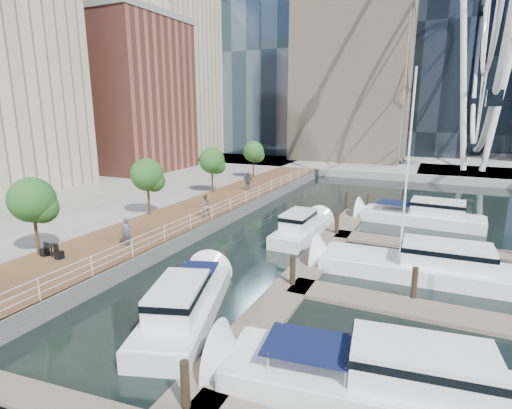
{
  "coord_description": "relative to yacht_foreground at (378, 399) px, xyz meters",
  "views": [
    {
      "loc": [
        9.48,
        -10.86,
        9.3
      ],
      "look_at": [
        -1.56,
        13.26,
        3.0
      ],
      "focal_mm": 28.0,
      "sensor_mm": 36.0,
      "label": 1
    }
  ],
  "objects": [
    {
      "name": "yacht_foreground",
      "position": [
        0.0,
        0.0,
        0.0
      ],
      "size": [
        11.63,
        4.43,
        2.15
      ],
      "primitive_type": null,
      "rotation": [
        0.0,
        0.0,
        1.7
      ],
      "color": "white",
      "rests_on": "ground"
    },
    {
      "name": "pedestrian_far",
      "position": [
        -16.99,
        25.41,
        1.98
      ],
      "size": [
        1.16,
        0.51,
        1.95
      ],
      "primitive_type": "imported",
      "rotation": [
        0.0,
        0.0,
        3.17
      ],
      "color": "#343741",
      "rests_on": "boardwalk"
    },
    {
      "name": "moored_yachts",
      "position": [
        0.15,
        10.52,
        0.0
      ],
      "size": [
        23.58,
        34.42,
        11.5
      ],
      "color": "white",
      "rests_on": "ground"
    },
    {
      "name": "floating_docks",
      "position": [
        -0.45,
        8.85,
        0.49
      ],
      "size": [
        16.0,
        34.0,
        2.6
      ],
      "color": "#6D6051",
      "rests_on": "ground"
    },
    {
      "name": "seawall",
      "position": [
        -14.42,
        13.87,
        0.5
      ],
      "size": [
        0.25,
        60.0,
        1.0
      ],
      "primitive_type": "cube",
      "color": "#595954",
      "rests_on": "ground"
    },
    {
      "name": "pier",
      "position": [
        5.58,
        50.87,
        0.5
      ],
      "size": [
        14.0,
        12.0,
        1.0
      ],
      "primitive_type": "cube",
      "color": "gray",
      "rests_on": "ground"
    },
    {
      "name": "pedestrian_mid",
      "position": [
        -15.35,
        14.16,
        1.94
      ],
      "size": [
        1.14,
        1.15,
        1.87
      ],
      "primitive_type": "imported",
      "rotation": [
        0.0,
        0.0,
        -2.31
      ],
      "color": "#82705A",
      "rests_on": "boardwalk"
    },
    {
      "name": "ground",
      "position": [
        -8.42,
        -1.13,
        0.0
      ],
      "size": [
        520.0,
        520.0,
        0.0
      ],
      "primitive_type": "plane",
      "color": "black",
      "rests_on": "ground"
    },
    {
      "name": "railing",
      "position": [
        -14.52,
        13.87,
        1.52
      ],
      "size": [
        0.1,
        60.0,
        1.05
      ],
      "primitive_type": null,
      "color": "white",
      "rests_on": "boardwalk"
    },
    {
      "name": "boardwalk",
      "position": [
        -17.42,
        13.87,
        0.5
      ],
      "size": [
        6.0,
        60.0,
        1.0
      ],
      "primitive_type": "cube",
      "color": "brown",
      "rests_on": "ground"
    },
    {
      "name": "pedestrian_near",
      "position": [
        -16.02,
        6.12,
        1.92
      ],
      "size": [
        0.8,
        0.71,
        1.84
      ],
      "primitive_type": "imported",
      "rotation": [
        0.0,
        0.0,
        0.5
      ],
      "color": "#464A5D",
      "rests_on": "boardwalk"
    },
    {
      "name": "street_trees",
      "position": [
        -19.82,
        12.87,
        4.29
      ],
      "size": [
        2.6,
        42.6,
        4.6
      ],
      "color": "#3F2B1C",
      "rests_on": "ground"
    },
    {
      "name": "land_far",
      "position": [
        -8.42,
        100.87,
        0.5
      ],
      "size": [
        200.0,
        114.0,
        1.0
      ],
      "primitive_type": "cube",
      "color": "gray",
      "rests_on": "ground"
    },
    {
      "name": "midrise_condos",
      "position": [
        -41.99,
        25.69,
        13.42
      ],
      "size": [
        19.0,
        67.0,
        28.0
      ],
      "color": "#BCAD8E",
      "rests_on": "ground"
    }
  ]
}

